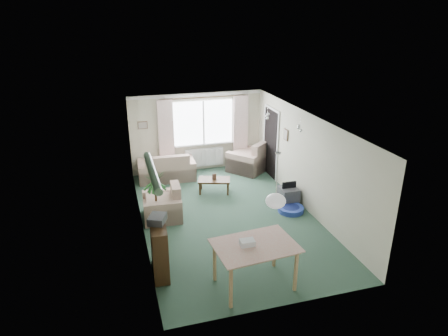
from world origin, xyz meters
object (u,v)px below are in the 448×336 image
object	(u,v)px
sofa	(166,166)
armchair_left	(162,202)
coffee_table	(214,186)
bookshelf	(159,249)
armchair_corner	(248,156)
dining_table	(254,266)
tv_cube	(288,196)
houseplant	(156,197)
pet_bed	(291,209)

from	to	relation	value
sofa	armchair_left	distance (m)	2.39
sofa	coffee_table	world-z (taller)	sofa
sofa	armchair_left	xyz separation A→B (m)	(-0.46, -2.34, 0.00)
armchair_left	bookshelf	distance (m)	2.19
armchair_corner	coffee_table	distance (m)	1.92
coffee_table	bookshelf	bearing A→B (deg)	-120.54
dining_table	armchair_left	bearing A→B (deg)	112.13
tv_cube	houseplant	bearing A→B (deg)	-178.14
armchair_corner	pet_bed	size ratio (longest dim) A/B	1.67
sofa	dining_table	bearing A→B (deg)	100.58
sofa	armchair_corner	distance (m)	2.52
dining_table	tv_cube	world-z (taller)	dining_table
armchair_left	coffee_table	size ratio (longest dim) A/B	1.09
sofa	bookshelf	distance (m)	4.58
sofa	bookshelf	size ratio (longest dim) A/B	1.57
pet_bed	houseplant	bearing A→B (deg)	173.05
houseplant	armchair_left	bearing A→B (deg)	50.76
bookshelf	tv_cube	distance (m)	4.08
coffee_table	bookshelf	xyz separation A→B (m)	(-1.90, -3.22, 0.33)
houseplant	armchair_corner	bearing A→B (deg)	38.70
sofa	armchair_corner	size ratio (longest dim) A/B	1.55
sofa	tv_cube	size ratio (longest dim) A/B	3.35
sofa	armchair_left	world-z (taller)	armchair_left
armchair_corner	houseplant	bearing A→B (deg)	-0.92
dining_table	pet_bed	world-z (taller)	dining_table
armchair_left	tv_cube	distance (m)	3.21
sofa	bookshelf	world-z (taller)	bookshelf
sofa	coffee_table	bearing A→B (deg)	132.89
armchair_corner	bookshelf	size ratio (longest dim) A/B	1.02
bookshelf	pet_bed	distance (m)	3.80
armchair_left	bookshelf	xyz separation A→B (m)	(-0.34, -2.16, 0.11)
houseplant	dining_table	distance (m)	3.15
sofa	armchair_left	size ratio (longest dim) A/B	1.77
coffee_table	tv_cube	xyz separation A→B (m)	(1.64, -1.21, 0.03)
coffee_table	bookshelf	world-z (taller)	bookshelf
armchair_left	houseplant	size ratio (longest dim) A/B	0.72
bookshelf	houseplant	bearing A→B (deg)	87.71
coffee_table	houseplant	xyz separation A→B (m)	(-1.71, -1.24, 0.45)
armchair_left	pet_bed	size ratio (longest dim) A/B	1.46
houseplant	pet_bed	xyz separation A→B (m)	(3.23, -0.39, -0.58)
houseplant	coffee_table	bearing A→B (deg)	35.92
dining_table	coffee_table	bearing A→B (deg)	85.26
bookshelf	armchair_corner	bearing A→B (deg)	56.71
armchair_left	coffee_table	world-z (taller)	armchair_left
tv_cube	armchair_corner	bearing A→B (deg)	96.62
bookshelf	pet_bed	size ratio (longest dim) A/B	1.64
sofa	pet_bed	size ratio (longest dim) A/B	2.58
dining_table	tv_cube	xyz separation A→B (m)	(1.98, 2.85, -0.19)
armchair_corner	armchair_left	world-z (taller)	armchair_corner
coffee_table	tv_cube	size ratio (longest dim) A/B	1.75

